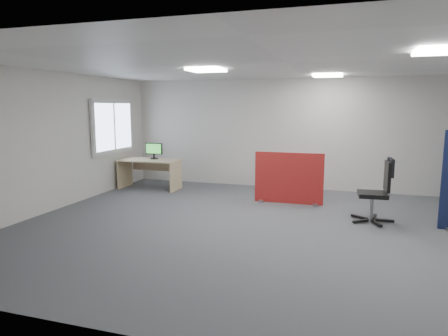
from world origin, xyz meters
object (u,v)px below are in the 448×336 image
(monitor_second, at_px, (154,150))
(red_divider, at_px, (289,179))
(office_chair, at_px, (380,187))
(second_desk, at_px, (150,167))

(monitor_second, bearing_deg, red_divider, -13.44)
(monitor_second, bearing_deg, office_chair, -20.04)
(red_divider, height_order, office_chair, office_chair)
(red_divider, bearing_deg, second_desk, 171.27)
(monitor_second, height_order, office_chair, office_chair)
(red_divider, distance_m, office_chair, 1.97)
(monitor_second, bearing_deg, second_desk, -115.37)
(red_divider, height_order, second_desk, red_divider)
(red_divider, xyz_separation_m, second_desk, (-3.50, 0.51, 0.02))
(red_divider, height_order, monitor_second, monitor_second)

